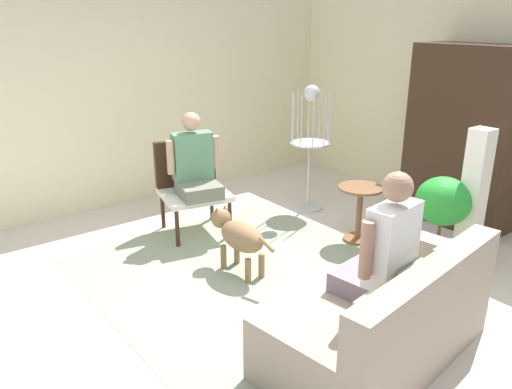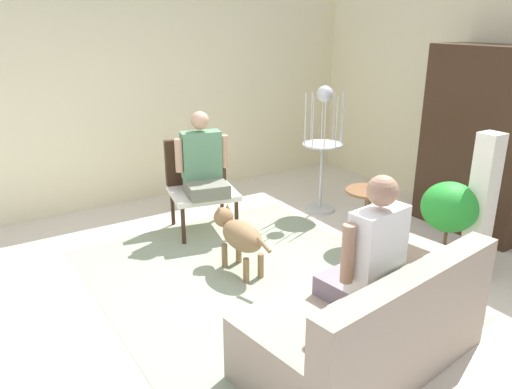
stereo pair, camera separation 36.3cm
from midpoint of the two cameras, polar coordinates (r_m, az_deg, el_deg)
The scene contains 14 objects.
ground_plane at distance 4.45m, azimuth -1.91°, elevation -10.65°, with size 7.41×7.41×0.00m, color beige.
back_wall at distance 6.30m, azimuth 22.17°, elevation 9.50°, with size 6.03×0.12×2.58m, color beige.
left_wall at distance 6.50m, azimuth -14.56°, elevation 10.58°, with size 0.12×6.77×2.58m, color beige.
area_rug at distance 4.57m, azimuth -2.31°, elevation -9.73°, with size 3.06×2.57×0.01m, color gray.
couch at distance 3.60m, azimuth 11.43°, elevation -13.46°, with size 1.10×1.76×0.82m.
armchair at distance 5.54m, azimuth -9.31°, elevation 1.63°, with size 0.78×0.80×0.97m.
person_on_couch at distance 3.35m, azimuth 11.28°, elevation -6.23°, with size 0.49×0.55×0.89m.
person_on_armchair at distance 5.31m, azimuth -8.89°, elevation 3.40°, with size 0.55×0.56×0.85m.
round_end_table at distance 5.28m, azimuth 9.68°, elevation -1.50°, with size 0.46×0.46×0.60m.
dog at distance 4.60m, azimuth -4.24°, elevation -4.62°, with size 0.84×0.29×0.57m.
bird_cage_stand at distance 5.97m, azimuth 4.39°, elevation 6.03°, with size 0.47×0.47×1.50m.
potted_plant at distance 4.84m, azimuth 18.26°, elevation -1.56°, with size 0.49×0.49×0.87m.
column_lamp at distance 4.87m, azimuth 21.31°, elevation -0.79°, with size 0.20×0.20×1.33m.
armoire_cabinet at distance 5.94m, azimuth 20.89°, elevation 6.05°, with size 1.18×0.56×1.96m, color #382316.
Camera 1 is at (3.03, -2.38, 2.24)m, focal length 35.47 mm.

